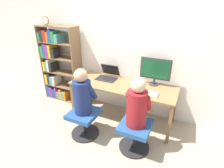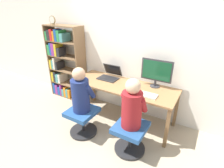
{
  "view_description": "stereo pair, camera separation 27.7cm",
  "coord_description": "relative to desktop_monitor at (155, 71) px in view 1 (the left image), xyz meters",
  "views": [
    {
      "loc": [
        1.02,
        -2.29,
        2.04
      ],
      "look_at": [
        -0.15,
        0.2,
        0.77
      ],
      "focal_mm": 28.0,
      "sensor_mm": 36.0,
      "label": 1
    },
    {
      "loc": [
        1.26,
        -2.16,
        2.04
      ],
      "look_at": [
        -0.15,
        0.2,
        0.77
      ],
      "focal_mm": 28.0,
      "sensor_mm": 36.0,
      "label": 2
    }
  ],
  "objects": [
    {
      "name": "person_at_laptop",
      "position": [
        -0.9,
        -0.9,
        -0.21
      ],
      "size": [
        0.35,
        0.33,
        0.74
      ],
      "color": "navy",
      "rests_on": "office_chair_right"
    },
    {
      "name": "desktop_monitor",
      "position": [
        0.0,
        0.0,
        0.0
      ],
      "size": [
        0.53,
        0.17,
        0.48
      ],
      "color": "#333338",
      "rests_on": "desk"
    },
    {
      "name": "laptop",
      "position": [
        -0.88,
        -0.08,
        -0.22
      ],
      "size": [
        0.37,
        0.36,
        0.25
      ],
      "color": "#2D2D30",
      "rests_on": "desk"
    },
    {
      "name": "bookshelf",
      "position": [
        -2.15,
        -0.06,
        -0.19
      ],
      "size": [
        0.87,
        0.32,
        1.64
      ],
      "color": "brown",
      "rests_on": "ground_plane"
    },
    {
      "name": "ground_plane",
      "position": [
        -0.5,
        -0.57,
        -0.99
      ],
      "size": [
        14.0,
        14.0,
        0.0
      ],
      "primitive_type": "plane",
      "color": "tan"
    },
    {
      "name": "wall_back",
      "position": [
        -0.5,
        0.18,
        0.31
      ],
      "size": [
        10.0,
        0.05,
        2.6
      ],
      "color": "white",
      "rests_on": "ground_plane"
    },
    {
      "name": "office_chair_left",
      "position": [
        -0.04,
        -0.86,
        -0.72
      ],
      "size": [
        0.47,
        0.48,
        0.45
      ],
      "color": "#262628",
      "rests_on": "ground_plane"
    },
    {
      "name": "desk_clock",
      "position": [
        -2.19,
        -0.14,
        0.74
      ],
      "size": [
        0.16,
        0.03,
        0.18
      ],
      "color": "olive",
      "rests_on": "bookshelf"
    },
    {
      "name": "computer_mouse_by_keyboard",
      "position": [
        -0.29,
        -0.38,
        -0.25
      ],
      "size": [
        0.06,
        0.11,
        0.04
      ],
      "color": "#99999E",
      "rests_on": "desk"
    },
    {
      "name": "office_chair_right",
      "position": [
        -0.9,
        -0.91,
        -0.72
      ],
      "size": [
        0.47,
        0.48,
        0.45
      ],
      "color": "#262628",
      "rests_on": "ground_plane"
    },
    {
      "name": "desk",
      "position": [
        -0.5,
        -0.23,
        -0.34
      ],
      "size": [
        1.88,
        0.69,
        0.73
      ],
      "color": "olive",
      "rests_on": "ground_plane"
    },
    {
      "name": "person_at_monitor",
      "position": [
        -0.04,
        -0.85,
        -0.22
      ],
      "size": [
        0.35,
        0.33,
        0.73
      ],
      "color": "maroon",
      "rests_on": "office_chair_left"
    },
    {
      "name": "keyboard",
      "position": [
        -0.04,
        -0.38,
        -0.25
      ],
      "size": [
        0.39,
        0.16,
        0.03
      ],
      "color": "silver",
      "rests_on": "desk"
    }
  ]
}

